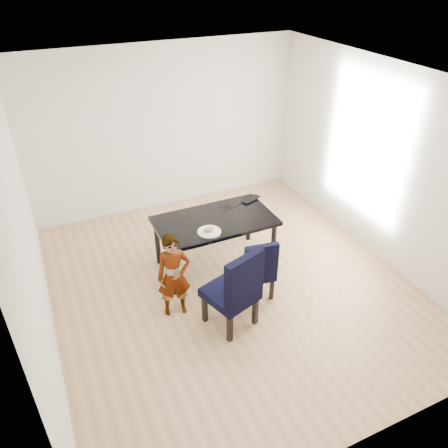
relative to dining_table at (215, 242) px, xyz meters
name	(u,v)px	position (x,y,z in m)	size (l,w,h in m)	color
floor	(230,285)	(0.00, -0.50, -0.38)	(4.50, 5.00, 0.01)	tan
ceiling	(232,80)	(0.00, -0.50, 2.33)	(4.50, 5.00, 0.01)	white
wall_back	(165,129)	(0.00, 2.00, 0.98)	(4.50, 0.01, 2.70)	white
wall_front	(376,344)	(0.00, -3.00, 0.98)	(4.50, 0.01, 2.70)	silver
wall_left	(28,242)	(-2.25, -0.50, 0.98)	(0.01, 5.00, 2.70)	silver
wall_right	(380,163)	(2.25, -0.50, 0.98)	(0.01, 5.00, 2.70)	white
dining_table	(215,242)	(0.00, 0.00, 0.00)	(1.60, 0.90, 0.75)	black
chair_left	(230,287)	(-0.30, -1.12, 0.17)	(0.52, 0.55, 1.09)	black
chair_right	(256,266)	(0.22, -0.78, 0.06)	(0.42, 0.44, 0.87)	black
child	(174,276)	(-0.83, -0.68, 0.18)	(0.41, 0.27, 1.11)	#FF4A15
plate	(209,232)	(-0.19, -0.26, 0.38)	(0.30, 0.30, 0.02)	white
sandwich	(209,229)	(-0.20, -0.26, 0.42)	(0.14, 0.07, 0.06)	#AD753E
laptop	(249,198)	(0.68, 0.32, 0.39)	(0.31, 0.20, 0.02)	black
cable_tangle	(228,209)	(0.27, 0.17, 0.38)	(0.13, 0.13, 0.01)	black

